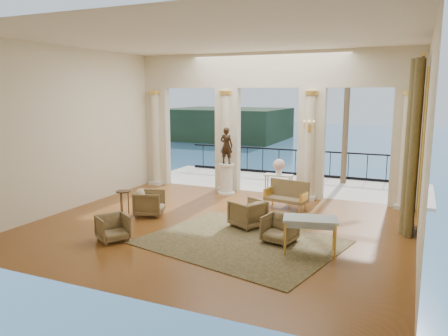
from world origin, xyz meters
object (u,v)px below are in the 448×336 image
at_px(pedestal, 226,179).
at_px(statue, 226,146).
at_px(settee, 287,195).
at_px(armchair_d, 150,202).
at_px(game_table, 310,221).
at_px(side_table, 123,194).
at_px(console_table, 279,179).
at_px(armchair_c, 248,212).
at_px(armchair_b, 280,228).
at_px(armchair_a, 113,227).

relative_size(pedestal, statue, 0.86).
distance_m(settee, statue, 2.73).
relative_size(armchair_d, statue, 0.64).
xyz_separation_m(game_table, side_table, (-5.29, 0.86, -0.12)).
relative_size(pedestal, console_table, 1.15).
bearing_deg(armchair_c, console_table, -152.07).
bearing_deg(armchair_c, pedestal, -121.58).
distance_m(statue, console_table, 2.02).
xyz_separation_m(armchair_b, armchair_d, (-3.81, 0.65, 0.03)).
relative_size(armchair_d, side_table, 1.17).
xyz_separation_m(game_table, statue, (-3.67, 4.12, 0.91)).
relative_size(game_table, pedestal, 1.20).
height_order(armchair_a, armchair_d, armchair_d).
distance_m(armchair_d, statue, 3.46).
bearing_deg(game_table, settee, 99.94).
height_order(armchair_a, pedestal, pedestal).
distance_m(armchair_b, console_table, 3.79).
distance_m(armchair_b, settee, 2.93).
relative_size(armchair_b, statue, 0.58).
bearing_deg(statue, game_table, 131.62).
relative_size(armchair_c, console_table, 0.86).
height_order(armchair_a, armchair_c, armchair_c).
xyz_separation_m(armchair_c, settee, (0.41, 2.10, 0.02)).
bearing_deg(statue, side_table, 63.56).
distance_m(settee, game_table, 3.52).
xyz_separation_m(armchair_a, armchair_d, (-0.37, 2.04, 0.05)).
bearing_deg(armchair_c, side_table, -59.31).
bearing_deg(settee, side_table, -138.50).
bearing_deg(armchair_b, side_table, -175.27).
xyz_separation_m(armchair_d, side_table, (-0.74, -0.15, 0.17)).
bearing_deg(armchair_b, game_table, -14.76).
relative_size(armchair_c, statue, 0.64).
distance_m(armchair_b, armchair_c, 1.30).
bearing_deg(armchair_b, pedestal, 138.85).
xyz_separation_m(pedestal, console_table, (1.80, -0.16, 0.19)).
bearing_deg(side_table, console_table, 42.22).
height_order(armchair_c, statue, statue).
bearing_deg(pedestal, armchair_a, -95.68).
relative_size(armchair_c, pedestal, 0.75).
bearing_deg(armchair_b, armchair_d, -178.62).
distance_m(pedestal, statue, 1.10).
bearing_deg(console_table, settee, -59.41).
bearing_deg(statue, armchair_b, 127.79).
relative_size(armchair_c, game_table, 0.62).
relative_size(armchair_a, armchair_b, 0.96).
relative_size(armchair_d, console_table, 0.86).
xyz_separation_m(armchair_c, console_table, (-0.08, 2.84, 0.30)).
relative_size(armchair_d, pedestal, 0.75).
distance_m(settee, console_table, 0.93).
bearing_deg(game_table, pedestal, 118.34).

